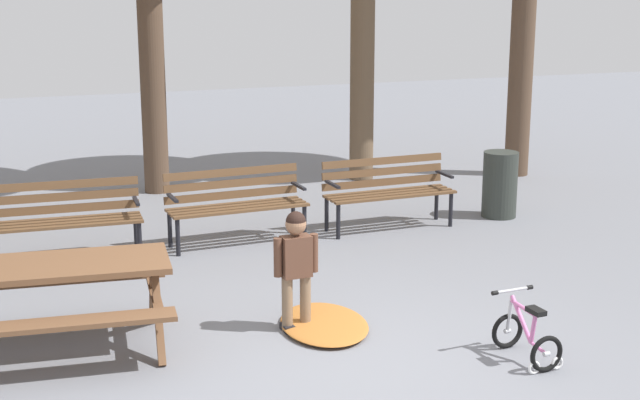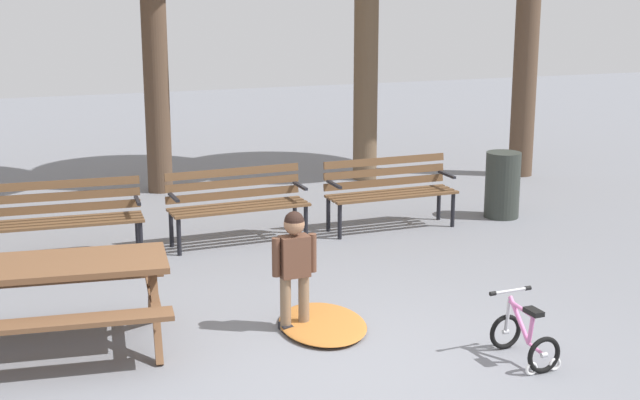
{
  "view_description": "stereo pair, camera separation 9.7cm",
  "coord_description": "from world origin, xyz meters",
  "px_view_note": "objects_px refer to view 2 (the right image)",
  "views": [
    {
      "loc": [
        -2.51,
        -6.24,
        3.02
      ],
      "look_at": [
        0.52,
        2.08,
        0.85
      ],
      "focal_mm": 51.8,
      "sensor_mm": 36.0,
      "label": 1
    },
    {
      "loc": [
        -2.42,
        -6.27,
        3.02
      ],
      "look_at": [
        0.52,
        2.08,
        0.85
      ],
      "focal_mm": 51.8,
      "sensor_mm": 36.0,
      "label": 2
    }
  ],
  "objects_px": {
    "kids_bicycle": "(525,337)",
    "park_bench_right": "(389,187)",
    "park_bench_left": "(237,199)",
    "child_standing": "(294,261)",
    "park_bench_far_left": "(67,213)",
    "trash_bin": "(502,185)",
    "picnic_table": "(55,282)"
  },
  "relations": [
    {
      "from": "park_bench_far_left",
      "to": "park_bench_right",
      "type": "height_order",
      "value": "same"
    },
    {
      "from": "park_bench_far_left",
      "to": "trash_bin",
      "type": "bearing_deg",
      "value": 0.03
    },
    {
      "from": "picnic_table",
      "to": "child_standing",
      "type": "relative_size",
      "value": 1.8
    },
    {
      "from": "picnic_table",
      "to": "park_bench_right",
      "type": "xyz_separation_m",
      "value": [
        4.08,
        2.6,
        -0.08
      ]
    },
    {
      "from": "park_bench_left",
      "to": "kids_bicycle",
      "type": "xyz_separation_m",
      "value": [
        1.33,
        -4.04,
        -0.31
      ]
    },
    {
      "from": "park_bench_right",
      "to": "trash_bin",
      "type": "xyz_separation_m",
      "value": [
        1.57,
        -0.01,
        -0.09
      ]
    },
    {
      "from": "picnic_table",
      "to": "kids_bicycle",
      "type": "distance_m",
      "value": 3.81
    },
    {
      "from": "park_bench_right",
      "to": "trash_bin",
      "type": "bearing_deg",
      "value": -0.41
    },
    {
      "from": "park_bench_right",
      "to": "child_standing",
      "type": "xyz_separation_m",
      "value": [
        -2.1,
        -2.8,
        0.12
      ]
    },
    {
      "from": "child_standing",
      "to": "picnic_table",
      "type": "bearing_deg",
      "value": 174.3
    },
    {
      "from": "picnic_table",
      "to": "child_standing",
      "type": "height_order",
      "value": "child_standing"
    },
    {
      "from": "child_standing",
      "to": "park_bench_right",
      "type": "bearing_deg",
      "value": 53.04
    },
    {
      "from": "picnic_table",
      "to": "park_bench_far_left",
      "type": "height_order",
      "value": "park_bench_far_left"
    },
    {
      "from": "picnic_table",
      "to": "park_bench_right",
      "type": "distance_m",
      "value": 4.84
    },
    {
      "from": "park_bench_far_left",
      "to": "kids_bicycle",
      "type": "height_order",
      "value": "park_bench_far_left"
    },
    {
      "from": "park_bench_left",
      "to": "kids_bicycle",
      "type": "bearing_deg",
      "value": -71.85
    },
    {
      "from": "park_bench_left",
      "to": "trash_bin",
      "type": "height_order",
      "value": "park_bench_left"
    },
    {
      "from": "picnic_table",
      "to": "kids_bicycle",
      "type": "relative_size",
      "value": 3.32
    },
    {
      "from": "kids_bicycle",
      "to": "park_bench_right",
      "type": "bearing_deg",
      "value": 81.9
    },
    {
      "from": "park_bench_right",
      "to": "kids_bicycle",
      "type": "relative_size",
      "value": 2.79
    },
    {
      "from": "child_standing",
      "to": "trash_bin",
      "type": "distance_m",
      "value": 4.61
    },
    {
      "from": "kids_bicycle",
      "to": "trash_bin",
      "type": "bearing_deg",
      "value": 62.06
    },
    {
      "from": "park_bench_far_left",
      "to": "trash_bin",
      "type": "height_order",
      "value": "park_bench_far_left"
    },
    {
      "from": "kids_bicycle",
      "to": "trash_bin",
      "type": "height_order",
      "value": "trash_bin"
    },
    {
      "from": "park_bench_far_left",
      "to": "park_bench_right",
      "type": "distance_m",
      "value": 3.79
    },
    {
      "from": "park_bench_left",
      "to": "park_bench_right",
      "type": "relative_size",
      "value": 1.0
    },
    {
      "from": "park_bench_left",
      "to": "child_standing",
      "type": "distance_m",
      "value": 2.8
    },
    {
      "from": "picnic_table",
      "to": "child_standing",
      "type": "xyz_separation_m",
      "value": [
        1.97,
        -0.2,
        0.03
      ]
    },
    {
      "from": "park_bench_far_left",
      "to": "kids_bicycle",
      "type": "distance_m",
      "value": 5.17
    },
    {
      "from": "picnic_table",
      "to": "park_bench_far_left",
      "type": "xyz_separation_m",
      "value": [
        0.29,
        2.59,
        -0.08
      ]
    },
    {
      "from": "park_bench_far_left",
      "to": "park_bench_right",
      "type": "relative_size",
      "value": 1.0
    },
    {
      "from": "park_bench_left",
      "to": "child_standing",
      "type": "height_order",
      "value": "child_standing"
    }
  ]
}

